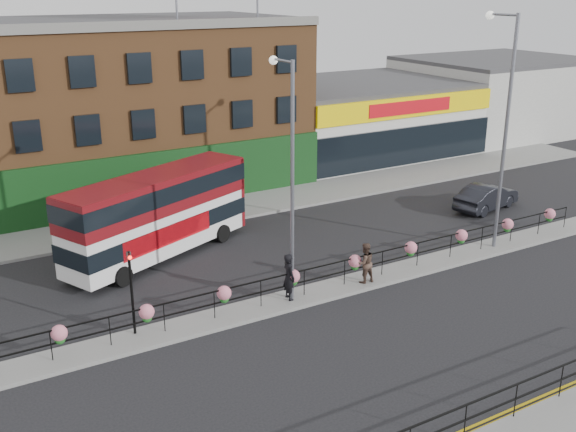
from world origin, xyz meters
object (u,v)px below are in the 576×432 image
pedestrian_b (365,263)px  car (486,197)px  pedestrian_a (289,277)px  lamp_column_east (503,113)px  double_decker_bus (158,207)px  lamp_column_west (289,162)px

pedestrian_b → car: bearing=-155.8°
pedestrian_a → lamp_column_east: 12.75m
double_decker_bus → lamp_column_east: size_ratio=0.92×
lamp_column_west → lamp_column_east: (11.36, -0.04, 0.84)m
car → pedestrian_a: 16.39m
double_decker_bus → pedestrian_b: (6.35, -7.47, -1.43)m
car → lamp_column_west: 16.94m
lamp_column_west → pedestrian_b: bearing=-7.9°
lamp_column_west → pedestrian_a: bearing=-121.3°
lamp_column_east → car: bearing=45.7°
pedestrian_a → lamp_column_west: size_ratio=0.20×
double_decker_bus → lamp_column_west: 8.27m
double_decker_bus → car: double_decker_bus is taller
car → lamp_column_east: 8.44m
pedestrian_a → pedestrian_b: bearing=-89.5°
pedestrian_a → lamp_column_east: (11.51, 0.20, 5.49)m
car → pedestrian_a: bearing=93.7°
car → lamp_column_east: size_ratio=0.43×
pedestrian_b → lamp_column_west: bearing=-5.1°
double_decker_bus → pedestrian_a: double_decker_bus is taller
pedestrian_a → lamp_column_east: size_ratio=0.18×
pedestrian_b → lamp_column_east: size_ratio=0.16×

